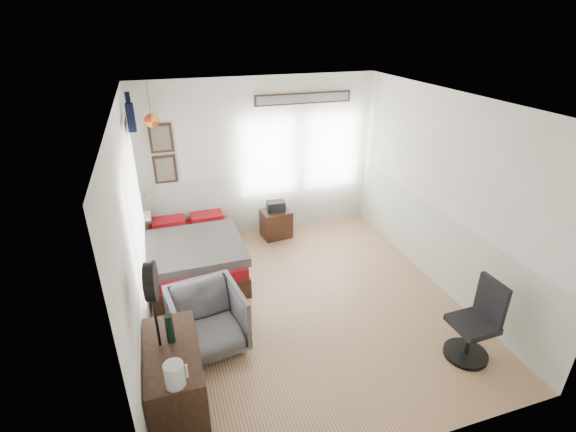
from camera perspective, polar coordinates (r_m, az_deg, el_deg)
name	(u,v)px	position (r m, az deg, el deg)	size (l,w,h in m)	color
ground_plane	(304,303)	(5.80, 2.20, -11.86)	(4.00, 4.50, 0.01)	olive
room_shell	(295,189)	(5.12, 0.97, 3.71)	(4.02, 4.52, 2.71)	beige
wall_decor	(191,123)	(6.45, -13.14, 12.22)	(3.55, 1.32, 1.44)	#342013
bed	(195,255)	(6.43, -12.62, -5.27)	(1.36, 1.86, 0.59)	black
dresser	(177,387)	(4.27, -14.94, -21.62)	(0.48, 1.00, 0.90)	black
armchair	(207,320)	(5.03, -10.96, -13.79)	(0.80, 0.82, 0.75)	slate
nightstand	(276,224)	(7.31, -1.63, -1.05)	(0.49, 0.39, 0.49)	black
task_chair	(476,327)	(5.24, 24.28, -13.66)	(0.49, 0.49, 0.98)	black
kettle	(175,375)	(3.59, -15.25, -20.21)	(0.18, 0.16, 0.21)	silver
bottle	(170,328)	(3.94, -15.87, -14.57)	(0.07, 0.07, 0.29)	black
stand_fan	(151,283)	(3.63, -18.23, -8.68)	(0.12, 0.35, 0.85)	black
black_bag	(276,206)	(7.16, -1.67, 1.33)	(0.31, 0.20, 0.18)	black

